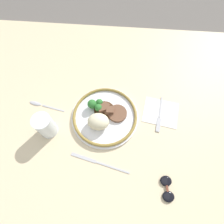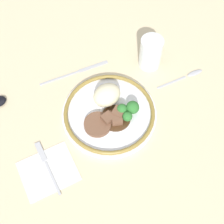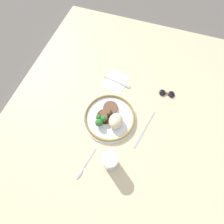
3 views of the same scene
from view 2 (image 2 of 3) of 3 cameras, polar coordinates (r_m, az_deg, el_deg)
The scene contains 8 objects.
ground_plane at distance 0.98m, azimuth -3.21°, elevation 0.12°, with size 8.00×8.00×0.00m, color #5B5651.
dining_table at distance 0.96m, azimuth -3.26°, elevation 0.57°, with size 1.55×1.24×0.03m.
napkin at distance 0.88m, azimuth -11.56°, elevation -10.55°, with size 0.16×0.15×0.00m.
plate at distance 0.92m, azimuth -0.42°, elevation 0.18°, with size 0.28×0.28×0.07m.
juice_glass at distance 1.01m, azimuth 7.04°, elevation 10.45°, with size 0.07×0.07×0.11m.
fork at distance 0.89m, azimuth -12.04°, elevation -9.02°, with size 0.04×0.17×0.00m.
knife at distance 1.02m, azimuth -6.41°, elevation 7.27°, with size 0.23×0.06×0.00m.
spoon at distance 1.04m, azimuth 13.91°, elevation 6.52°, with size 0.17×0.04×0.01m.
Camera 2 is at (-0.24, -0.42, 0.85)m, focal length 50.00 mm.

